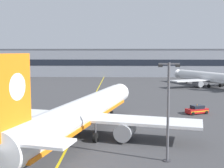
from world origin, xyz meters
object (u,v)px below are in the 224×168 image
at_px(service_car_third, 197,110).
at_px(safety_cone_by_nose_gear, 102,111).
at_px(airliner_background, 211,78).
at_px(apron_lamp_post, 168,110).
at_px(airliner_foreground, 82,113).

xyz_separation_m(service_car_third, safety_cone_by_nose_gear, (-18.28, 0.92, -0.51)).
height_order(airliner_background, safety_cone_by_nose_gear, airliner_background).
relative_size(airliner_background, apron_lamp_post, 3.34).
relative_size(apron_lamp_post, safety_cone_by_nose_gear, 19.42).
bearing_deg(airliner_background, airliner_foreground, -120.36).
bearing_deg(apron_lamp_post, safety_cone_by_nose_gear, 108.95).
bearing_deg(airliner_background, apron_lamp_post, -109.79).
relative_size(apron_lamp_post, service_car_third, 2.34).
distance_m(airliner_background, service_car_third, 46.81).
xyz_separation_m(airliner_foreground, airliner_background, (35.31, 60.30, -0.29)).
xyz_separation_m(airliner_foreground, apron_lamp_post, (10.42, -8.87, 2.26)).
relative_size(airliner_background, safety_cone_by_nose_gear, 64.89).
bearing_deg(airliner_foreground, service_car_third, 39.31).
distance_m(airliner_background, apron_lamp_post, 73.56).
bearing_deg(service_car_third, airliner_background, 70.60).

